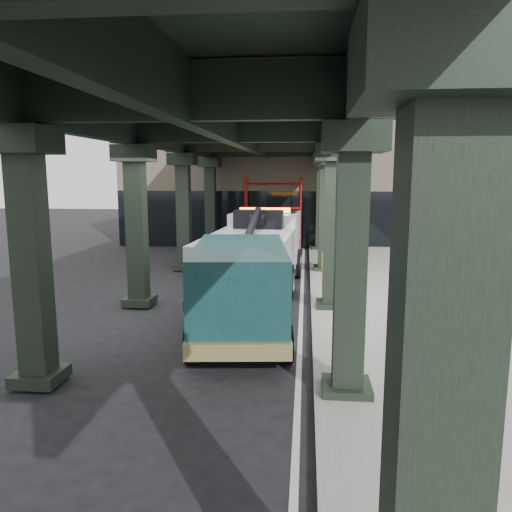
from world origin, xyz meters
The scene contains 8 objects.
ground centered at (0.00, 0.00, 0.00)m, with size 90.00×90.00×0.00m, color black.
sidewalk centered at (4.50, 2.00, 0.07)m, with size 5.00×40.00×0.15m, color gray.
lane_stripe centered at (1.70, 2.00, 0.01)m, with size 0.12×38.00×0.01m, color silver.
viaduct centered at (-0.40, 2.00, 5.46)m, with size 7.40×32.00×6.40m.
building centered at (2.00, 20.00, 4.00)m, with size 22.00×10.00×8.00m, color #C6B793.
scaffolding centered at (0.00, 14.64, 2.11)m, with size 3.08×0.88×4.00m.
tow_truck centered at (0.09, 4.43, 1.46)m, with size 3.13×9.27×3.00m.
towed_van centered at (0.16, -0.58, 1.29)m, with size 2.92×6.14×2.41m.
Camera 1 is at (1.80, -12.88, 4.13)m, focal length 35.00 mm.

